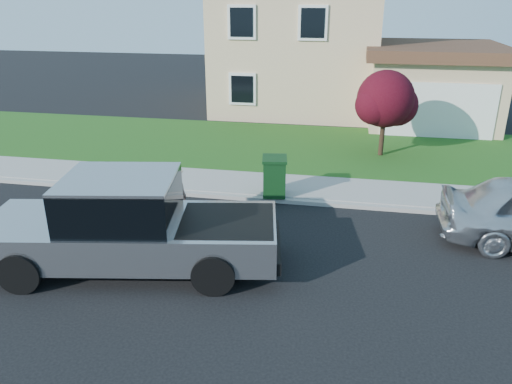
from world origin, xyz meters
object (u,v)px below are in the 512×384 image
pickup_truck (129,226)px  ornamental_tree (386,102)px  trash_bin (274,176)px  woman (177,197)px

pickup_truck → ornamental_tree: bearing=48.3°
pickup_truck → ornamental_tree: size_ratio=2.17×
pickup_truck → trash_bin: (2.54, 4.57, -0.27)m
ornamental_tree → woman: bearing=-128.8°
pickup_truck → woman: size_ratio=4.25×
pickup_truck → ornamental_tree: 11.20m
ornamental_tree → trash_bin: bearing=-124.5°
ornamental_tree → trash_bin: size_ratio=2.70×
pickup_truck → ornamental_tree: (5.90, 9.45, 1.12)m
ornamental_tree → trash_bin: (-3.36, -4.89, -1.38)m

